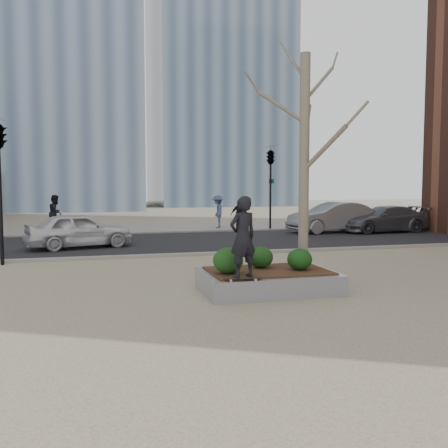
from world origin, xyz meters
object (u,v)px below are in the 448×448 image
object	(u,v)px
skateboarder	(243,237)
planter	(268,281)
police_car	(79,230)
skateboard	(243,279)

from	to	relation	value
skateboarder	planter	bearing A→B (deg)	-151.22
planter	police_car	world-z (taller)	police_car
planter	skateboarder	distance (m)	1.69
skateboard	skateboarder	bearing A→B (deg)	0.00
planter	skateboarder	world-z (taller)	skateboarder
planter	skateboarder	xyz separation A→B (m)	(-0.88, -0.88, 1.14)
planter	skateboarder	size ratio (longest dim) A/B	1.78
planter	skateboard	world-z (taller)	skateboard
planter	police_car	distance (m)	10.08
skateboard	police_car	xyz separation A→B (m)	(-3.43, 9.98, 0.20)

